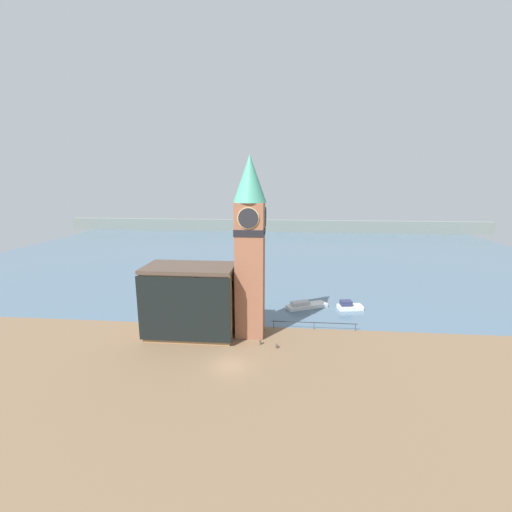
# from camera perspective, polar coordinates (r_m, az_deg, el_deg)

# --- Properties ---
(ground_plane) EXTENTS (160.00, 160.00, 0.00)m
(ground_plane) POSITION_cam_1_polar(r_m,az_deg,el_deg) (41.80, -4.24, -17.75)
(ground_plane) COLOR brown
(water) EXTENTS (160.00, 120.00, 0.00)m
(water) POSITION_cam_1_polar(r_m,az_deg,el_deg) (109.13, 1.87, 1.18)
(water) COLOR slate
(water) RESTS_ON ground_plane
(far_shoreline) EXTENTS (180.00, 3.00, 5.00)m
(far_shoreline) POSITION_cam_1_polar(r_m,az_deg,el_deg) (148.21, 2.80, 5.08)
(far_shoreline) COLOR slate
(far_shoreline) RESTS_ON water
(pier_railing) EXTENTS (12.28, 0.08, 1.09)m
(pier_railing) POSITION_cam_1_polar(r_m,az_deg,el_deg) (50.92, 9.66, -10.97)
(pier_railing) COLOR #232328
(pier_railing) RESTS_ON ground_plane
(clock_tower) EXTENTS (4.32, 4.32, 24.32)m
(clock_tower) POSITION_cam_1_polar(r_m,az_deg,el_deg) (45.40, -1.00, 2.15)
(clock_tower) COLOR #935B42
(clock_tower) RESTS_ON ground_plane
(pier_building) EXTENTS (12.16, 6.72, 9.87)m
(pier_building) POSITION_cam_1_polar(r_m,az_deg,el_deg) (48.00, -10.87, -7.36)
(pier_building) COLOR #9E754C
(pier_building) RESTS_ON ground_plane
(boat_near) EXTENTS (7.19, 4.87, 1.24)m
(boat_near) POSITION_cam_1_polar(r_m,az_deg,el_deg) (59.05, 8.19, -8.13)
(boat_near) COLOR silver
(boat_near) RESTS_ON water
(boat_far) EXTENTS (4.33, 2.59, 1.54)m
(boat_far) POSITION_cam_1_polar(r_m,az_deg,el_deg) (59.87, 15.22, -8.06)
(boat_far) COLOR silver
(boat_far) RESTS_ON water
(mooring_bollard_near) EXTENTS (0.30, 0.30, 0.67)m
(mooring_bollard_near) POSITION_cam_1_polar(r_m,az_deg,el_deg) (45.37, 3.45, -14.67)
(mooring_bollard_near) COLOR brown
(mooring_bollard_near) RESTS_ON ground_plane
(mooring_bollard_far) EXTENTS (0.30, 0.30, 0.83)m
(mooring_bollard_far) POSITION_cam_1_polar(r_m,az_deg,el_deg) (46.13, 0.70, -14.04)
(mooring_bollard_far) COLOR brown
(mooring_bollard_far) RESTS_ON ground_plane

